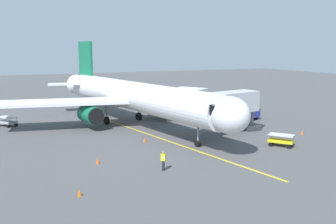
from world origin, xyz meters
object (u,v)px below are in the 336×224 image
object	(u,v)px
airplane	(132,96)
safety_cone_nose_left	(145,140)
baggage_cart_starboard_side	(281,140)
safety_cone_nose_right	(98,161)
ground_crew_marshaller	(163,161)
safety_cone_wing_starboard	(302,132)
box_truck_near_nose	(243,109)
baggage_cart_portside	(7,121)
jet_bridge	(219,105)
safety_cone_wing_port	(80,192)

from	to	relation	value
airplane	safety_cone_nose_left	world-z (taller)	airplane
baggage_cart_starboard_side	safety_cone_nose_right	size ratio (longest dim) A/B	5.31
ground_crew_marshaller	baggage_cart_starboard_side	xyz separation A→B (m)	(-14.82, -2.26, -0.23)
safety_cone_nose_right	safety_cone_wing_starboard	xyz separation A→B (m)	(-25.57, -1.25, 0.00)
box_truck_near_nose	safety_cone_nose_right	size ratio (longest dim) A/B	9.08
baggage_cart_portside	safety_cone_nose_right	world-z (taller)	baggage_cart_portside
baggage_cart_portside	baggage_cart_starboard_side	size ratio (longest dim) A/B	1.00
safety_cone_wing_starboard	safety_cone_nose_left	bearing A→B (deg)	-13.24
baggage_cart_starboard_side	safety_cone_nose_right	world-z (taller)	baggage_cart_starboard_side
safety_cone_nose_left	ground_crew_marshaller	bearing A→B (deg)	78.28
safety_cone_wing_starboard	baggage_cart_portside	bearing A→B (deg)	-31.77
baggage_cart_portside	safety_cone_nose_right	xyz separation A→B (m)	(-7.09, 21.47, -0.38)
baggage_cart_portside	baggage_cart_starboard_side	bearing A→B (deg)	138.57
box_truck_near_nose	jet_bridge	bearing A→B (deg)	41.22
airplane	ground_crew_marshaller	distance (m)	19.89
safety_cone_nose_left	safety_cone_wing_starboard	xyz separation A→B (m)	(-18.83, 4.43, 0.00)
safety_cone_wing_starboard	safety_cone_nose_right	bearing A→B (deg)	2.79
baggage_cart_portside	baggage_cart_starboard_side	distance (m)	35.46
jet_bridge	safety_cone_wing_port	world-z (taller)	jet_bridge
safety_cone_nose_right	safety_cone_wing_port	world-z (taller)	same
box_truck_near_nose	safety_cone_wing_port	size ratio (longest dim) A/B	9.08
baggage_cart_starboard_side	safety_cone_nose_left	size ratio (longest dim) A/B	5.31
box_truck_near_nose	baggage_cart_starboard_side	xyz separation A→B (m)	(5.87, 15.17, -0.73)
box_truck_near_nose	safety_cone_wing_starboard	bearing A→B (deg)	91.01
safety_cone_wing_port	safety_cone_nose_left	bearing A→B (deg)	-127.65
jet_bridge	safety_cone_nose_left	size ratio (longest dim) A/B	20.93
jet_bridge	ground_crew_marshaller	bearing A→B (deg)	39.20
safety_cone_wing_starboard	ground_crew_marshaller	bearing A→B (deg)	14.75
box_truck_near_nose	airplane	bearing A→B (deg)	-6.20
jet_bridge	safety_cone_nose_left	distance (m)	9.93
airplane	safety_cone_wing_port	world-z (taller)	airplane
airplane	ground_crew_marshaller	xyz separation A→B (m)	(3.87, 19.26, -3.12)
airplane	jet_bridge	size ratio (longest dim) A/B	3.48
ground_crew_marshaller	safety_cone_wing_port	size ratio (longest dim) A/B	3.11
box_truck_near_nose	safety_cone_nose_right	distance (m)	28.61
safety_cone_wing_port	box_truck_near_nose	bearing A→B (deg)	-144.63
jet_bridge	baggage_cart_portside	distance (m)	28.55
airplane	ground_crew_marshaller	bearing A→B (deg)	78.64
safety_cone_nose_left	safety_cone_wing_port	bearing A→B (deg)	52.35
safety_cone_wing_starboard	safety_cone_wing_port	bearing A→B (deg)	16.01
ground_crew_marshaller	box_truck_near_nose	distance (m)	27.06
box_truck_near_nose	safety_cone_wing_port	world-z (taller)	box_truck_near_nose
airplane	baggage_cart_starboard_side	distance (m)	20.49
ground_crew_marshaller	safety_cone_wing_starboard	world-z (taller)	ground_crew_marshaller
safety_cone_wing_starboard	baggage_cart_starboard_side	bearing A→B (deg)	28.04
ground_crew_marshaller	box_truck_near_nose	bearing A→B (deg)	-139.87
jet_bridge	safety_cone_wing_port	size ratio (longest dim) A/B	20.93
airplane	baggage_cart_starboard_side	bearing A→B (deg)	122.79
jet_bridge	safety_cone_nose_right	size ratio (longest dim) A/B	20.93
airplane	safety_cone_wing_port	bearing A→B (deg)	62.25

